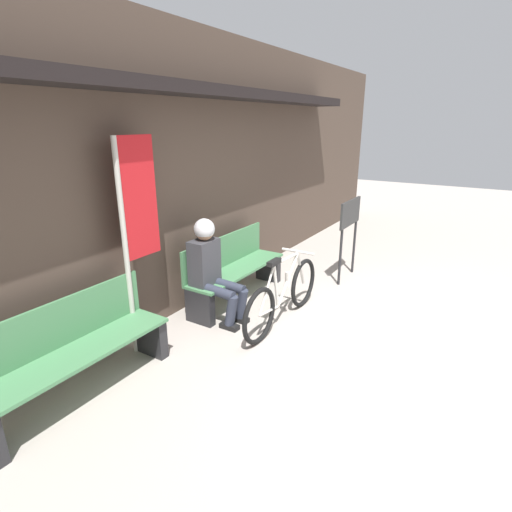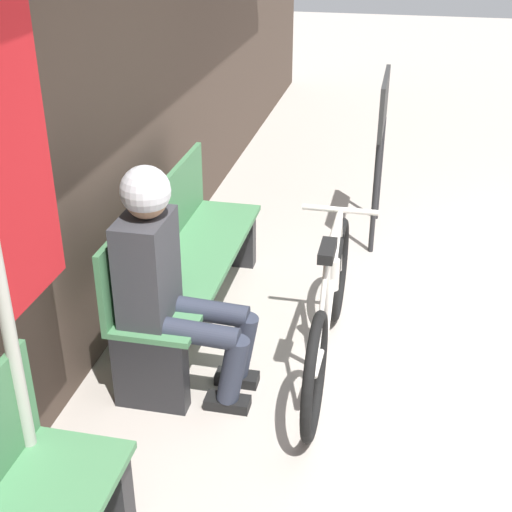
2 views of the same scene
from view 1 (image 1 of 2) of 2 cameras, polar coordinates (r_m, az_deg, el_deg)
ground_plane at (r=4.39m, az=19.99°, el=-12.37°), size 24.00×24.00×0.00m
storefront_wall at (r=4.94m, az=-8.22°, el=12.44°), size 12.00×0.56×3.20m
park_bench_near at (r=5.10m, az=-3.11°, el=-2.05°), size 1.63×0.42×0.82m
bicycle at (r=4.51m, az=3.94°, el=-5.59°), size 1.64×0.40×0.82m
person_seated at (r=4.48m, az=-6.43°, el=-1.15°), size 0.34×0.63×1.18m
park_bench_far at (r=3.66m, az=-24.42°, el=-12.62°), size 1.61×0.42×0.82m
banner_pole at (r=3.88m, az=-16.94°, el=5.26°), size 0.45×0.05×2.07m
signboard at (r=5.77m, az=13.25°, el=4.87°), size 0.72×0.04×1.16m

